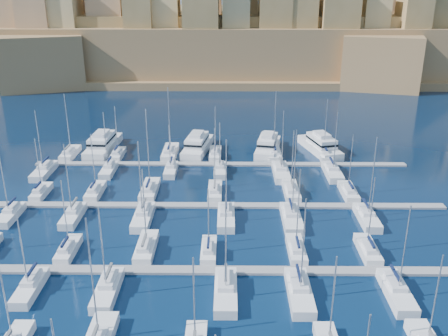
{
  "coord_description": "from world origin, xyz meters",
  "views": [
    {
      "loc": [
        1.8,
        -74.17,
        40.03
      ],
      "look_at": [
        1.06,
        6.0,
        9.23
      ],
      "focal_mm": 40.0,
      "sensor_mm": 36.0,
      "label": 1
    }
  ],
  "objects_px": {
    "motor_yacht_a": "(103,144)",
    "motor_yacht_c": "(268,145)",
    "motor_yacht_b": "(197,145)",
    "motor_yacht_d": "(320,145)"
  },
  "relations": [
    {
      "from": "motor_yacht_a",
      "to": "motor_yacht_c",
      "type": "distance_m",
      "value": 40.44
    },
    {
      "from": "motor_yacht_b",
      "to": "motor_yacht_c",
      "type": "distance_m",
      "value": 17.16
    },
    {
      "from": "motor_yacht_c",
      "to": "motor_yacht_d",
      "type": "distance_m",
      "value": 12.87
    },
    {
      "from": "motor_yacht_a",
      "to": "motor_yacht_c",
      "type": "xyz_separation_m",
      "value": [
        40.43,
        -0.9,
        0.0
      ]
    },
    {
      "from": "motor_yacht_a",
      "to": "motor_yacht_d",
      "type": "height_order",
      "value": "same"
    },
    {
      "from": "motor_yacht_a",
      "to": "motor_yacht_d",
      "type": "relative_size",
      "value": 1.03
    },
    {
      "from": "motor_yacht_a",
      "to": "motor_yacht_d",
      "type": "distance_m",
      "value": 53.29
    },
    {
      "from": "motor_yacht_d",
      "to": "motor_yacht_a",
      "type": "bearing_deg",
      "value": 179.51
    },
    {
      "from": "motor_yacht_b",
      "to": "motor_yacht_a",
      "type": "bearing_deg",
      "value": 178.83
    },
    {
      "from": "motor_yacht_b",
      "to": "motor_yacht_c",
      "type": "bearing_deg",
      "value": -1.42
    }
  ]
}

